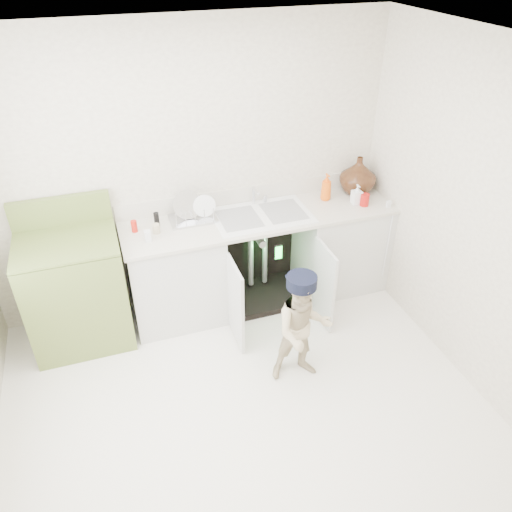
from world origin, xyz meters
The scene contains 5 objects.
ground centered at (0.00, 0.00, 0.00)m, with size 3.50×3.50×0.00m, color silver.
room_shell centered at (0.00, 0.00, 1.25)m, with size 6.00×5.50×1.26m.
counter_run centered at (0.59, 1.21, 0.48)m, with size 2.44×1.02×1.25m.
avocado_stove centered at (-1.08, 1.18, 0.50)m, with size 0.79×0.65×1.22m.
repair_worker centered at (0.51, 0.16, 0.48)m, with size 0.50×0.91×0.95m.
Camera 1 is at (-0.73, -2.41, 3.01)m, focal length 35.00 mm.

